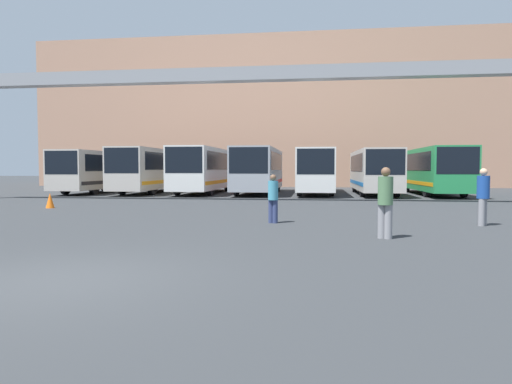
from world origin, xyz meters
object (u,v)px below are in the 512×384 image
at_px(bus_slot_0, 99,169).
at_px(bus_slot_3, 259,168).
at_px(traffic_cone, 50,200).
at_px(bus_slot_5, 374,169).
at_px(bus_slot_2, 204,168).
at_px(pedestrian_near_left, 483,195).
at_px(bus_slot_1, 153,168).
at_px(bus_slot_6, 433,168).
at_px(bus_slot_4, 315,169).
at_px(pedestrian_near_right, 273,197).
at_px(pedestrian_mid_left, 385,201).

xyz_separation_m(bus_slot_0, bus_slot_3, (12.12, 0.11, 0.09)).
height_order(bus_slot_0, traffic_cone, bus_slot_0).
bearing_deg(bus_slot_5, bus_slot_3, 178.59).
bearing_deg(bus_slot_2, pedestrian_near_left, -52.91).
height_order(bus_slot_1, pedestrian_near_left, bus_slot_1).
bearing_deg(traffic_cone, bus_slot_6, 34.13).
height_order(bus_slot_4, pedestrian_near_right, bus_slot_4).
bearing_deg(bus_slot_6, bus_slot_4, 177.70).
bearing_deg(bus_slot_5, pedestrian_mid_left, -96.36).
relative_size(bus_slot_3, pedestrian_near_left, 5.91).
relative_size(bus_slot_4, pedestrian_mid_left, 6.47).
bearing_deg(pedestrian_near_left, bus_slot_1, -99.41).
height_order(bus_slot_2, bus_slot_4, bus_slot_2).
distance_m(bus_slot_3, bus_slot_5, 8.08).
relative_size(pedestrian_near_left, pedestrian_near_right, 1.13).
bearing_deg(bus_slot_3, pedestrian_near_left, -62.33).
height_order(bus_slot_3, pedestrian_near_left, bus_slot_3).
xyz_separation_m(bus_slot_3, pedestrian_mid_left, (5.79, -20.73, -0.87)).
distance_m(bus_slot_3, bus_slot_6, 12.12).
height_order(bus_slot_6, traffic_cone, bus_slot_6).
bearing_deg(bus_slot_6, pedestrian_near_right, -117.74).
bearing_deg(bus_slot_1, traffic_cone, -89.51).
distance_m(bus_slot_1, bus_slot_2, 4.07).
height_order(bus_slot_1, pedestrian_near_right, bus_slot_1).
xyz_separation_m(bus_slot_0, pedestrian_mid_left, (17.91, -20.62, -0.78)).
height_order(bus_slot_0, bus_slot_3, bus_slot_3).
height_order(bus_slot_3, bus_slot_6, bus_slot_3).
distance_m(bus_slot_1, traffic_cone, 13.89).
relative_size(bus_slot_3, bus_slot_5, 1.04).
bearing_deg(pedestrian_near_right, bus_slot_6, -96.36).
height_order(bus_slot_2, traffic_cone, bus_slot_2).
height_order(bus_slot_6, pedestrian_near_left, bus_slot_6).
height_order(bus_slot_3, bus_slot_5, bus_slot_3).
relative_size(bus_slot_1, bus_slot_3, 1.08).
distance_m(bus_slot_2, pedestrian_near_right, 18.95).
distance_m(bus_slot_5, pedestrian_mid_left, 20.67).
bearing_deg(pedestrian_near_left, bus_slot_2, -106.10).
relative_size(pedestrian_near_right, traffic_cone, 2.31).
height_order(bus_slot_5, pedestrian_near_right, bus_slot_5).
height_order(bus_slot_5, bus_slot_6, bus_slot_6).
bearing_deg(bus_slot_6, traffic_cone, -145.87).
distance_m(bus_slot_5, traffic_cone, 20.79).
distance_m(bus_slot_1, pedestrian_mid_left, 25.33).
relative_size(bus_slot_1, bus_slot_5, 1.13).
relative_size(bus_slot_1, pedestrian_near_right, 7.22).
xyz_separation_m(bus_slot_4, bus_slot_5, (4.04, -0.78, -0.03)).
distance_m(bus_slot_3, traffic_cone, 15.62).
xyz_separation_m(bus_slot_3, bus_slot_4, (4.04, 0.59, -0.06)).
xyz_separation_m(bus_slot_1, traffic_cone, (0.12, -13.80, -1.51)).
height_order(bus_slot_6, pedestrian_mid_left, bus_slot_6).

